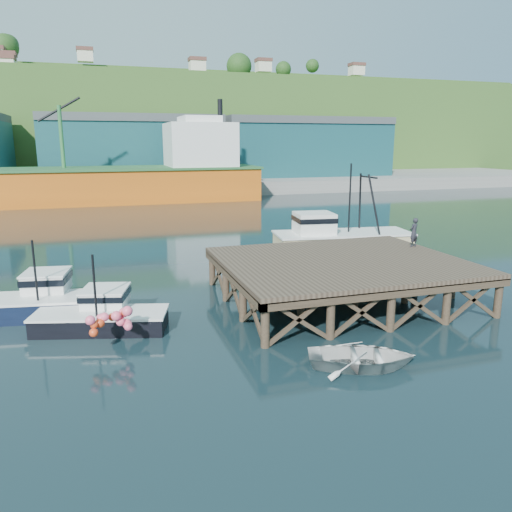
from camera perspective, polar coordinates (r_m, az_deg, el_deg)
name	(u,v)px	position (r m, az deg, el deg)	size (l,w,h in m)	color
ground	(238,310)	(24.46, -2.07, -6.16)	(300.00, 300.00, 0.00)	black
wharf	(343,264)	(25.71, 9.90, -0.89)	(12.00, 10.00, 2.62)	brown
far_quay	(132,182)	(92.74, -13.99, 8.24)	(160.00, 40.00, 2.00)	gray
warehouse_mid	(132,151)	(87.50, -13.95, 11.59)	(28.00, 16.00, 9.00)	#194F52
warehouse_right	(299,150)	(94.49, 4.91, 11.99)	(30.00, 16.00, 9.00)	#194F52
cargo_ship	(77,178)	(70.46, -19.74, 8.38)	(55.50, 10.00, 13.75)	orange
hillside	(120,128)	(122.46, -15.27, 13.91)	(220.00, 50.00, 22.00)	#2D511E
boat_navy	(44,300)	(25.54, -23.10, -4.60)	(6.31, 3.80, 3.78)	black
boat_black	(102,314)	(22.94, -17.17, -6.37)	(6.01, 4.98, 3.50)	black
trawler	(340,237)	(36.22, 9.58, 2.17)	(10.10, 4.70, 6.52)	#D1BC87
dinghy	(362,357)	(18.80, 12.01, -11.21)	(2.76, 3.86, 0.80)	silver
dockworker	(414,232)	(29.82, 17.60, 2.59)	(0.61, 0.40, 1.66)	black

